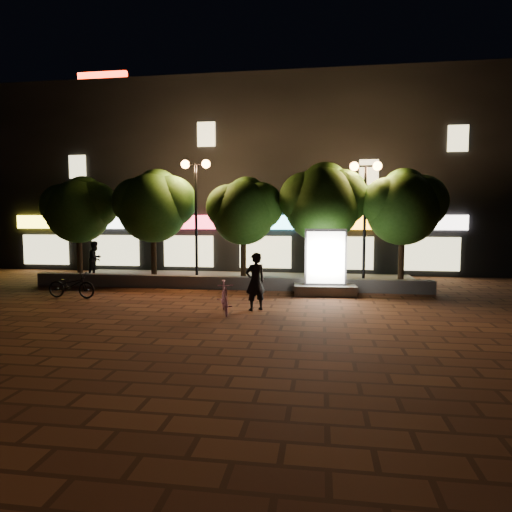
% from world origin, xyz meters
% --- Properties ---
extents(ground, '(80.00, 80.00, 0.00)m').
position_xyz_m(ground, '(0.00, 0.00, 0.00)').
color(ground, brown).
rests_on(ground, ground).
extents(retaining_wall, '(16.00, 0.45, 0.50)m').
position_xyz_m(retaining_wall, '(0.00, 4.00, 0.25)').
color(retaining_wall, '#65625D').
rests_on(retaining_wall, ground).
extents(sidewalk, '(16.00, 5.00, 0.08)m').
position_xyz_m(sidewalk, '(0.00, 6.50, 0.04)').
color(sidewalk, '#65625D').
rests_on(sidewalk, ground).
extents(building_block, '(28.00, 8.12, 11.30)m').
position_xyz_m(building_block, '(-0.01, 12.99, 5.00)').
color(building_block, black).
rests_on(building_block, ground).
extents(tree_far_left, '(3.36, 2.80, 4.63)m').
position_xyz_m(tree_far_left, '(-6.95, 5.46, 3.29)').
color(tree_far_left, black).
rests_on(tree_far_left, sidewalk).
extents(tree_left, '(3.60, 3.00, 4.89)m').
position_xyz_m(tree_left, '(-3.45, 5.46, 3.44)').
color(tree_left, black).
rests_on(tree_left, sidewalk).
extents(tree_mid, '(3.24, 2.70, 4.50)m').
position_xyz_m(tree_mid, '(0.55, 5.46, 3.22)').
color(tree_mid, black).
rests_on(tree_mid, sidewalk).
extents(tree_right, '(3.72, 3.10, 5.07)m').
position_xyz_m(tree_right, '(3.86, 5.46, 3.57)').
color(tree_right, black).
rests_on(tree_right, sidewalk).
extents(tree_far_right, '(3.48, 2.90, 4.76)m').
position_xyz_m(tree_far_right, '(7.05, 5.46, 3.37)').
color(tree_far_right, black).
rests_on(tree_far_right, sidewalk).
extents(street_lamp_left, '(1.26, 0.36, 5.18)m').
position_xyz_m(street_lamp_left, '(-1.50, 5.20, 4.03)').
color(street_lamp_left, black).
rests_on(street_lamp_left, sidewalk).
extents(street_lamp_right, '(1.26, 0.36, 4.98)m').
position_xyz_m(street_lamp_right, '(5.50, 5.20, 3.89)').
color(street_lamp_right, black).
rests_on(street_lamp_right, sidewalk).
extents(ad_kiosk, '(2.30, 1.24, 2.43)m').
position_xyz_m(ad_kiosk, '(3.93, 3.21, 0.98)').
color(ad_kiosk, '#65625D').
rests_on(ad_kiosk, ground).
extents(scooter_pink, '(0.91, 1.68, 0.97)m').
position_xyz_m(scooter_pink, '(0.96, -0.47, 0.49)').
color(scooter_pink, '#E694D1').
rests_on(scooter_pink, ground).
extents(rider, '(0.78, 0.72, 1.78)m').
position_xyz_m(rider, '(1.80, 0.14, 0.89)').
color(rider, black).
rests_on(rider, ground).
extents(scooter_parked, '(1.77, 0.66, 0.92)m').
position_xyz_m(scooter_parked, '(-4.95, 1.25, 0.46)').
color(scooter_parked, black).
rests_on(scooter_parked, ground).
extents(pedestrian, '(0.70, 0.86, 1.65)m').
position_xyz_m(pedestrian, '(-6.77, 6.37, 0.91)').
color(pedestrian, black).
rests_on(pedestrian, sidewalk).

